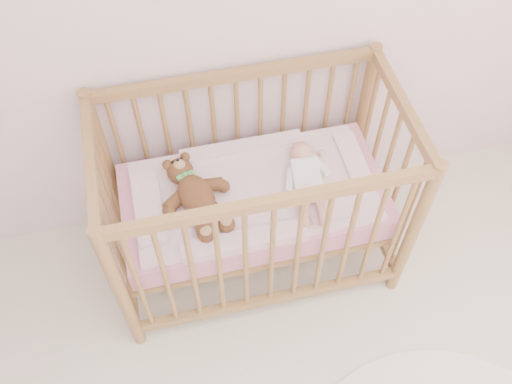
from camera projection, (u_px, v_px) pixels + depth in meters
name	position (u px, v px, depth m)	size (l,w,h in m)	color
crib	(254.00, 199.00, 2.67)	(1.36, 0.76, 1.00)	#A47A45
mattress	(254.00, 201.00, 2.68)	(1.22, 0.62, 0.13)	pink
blanket	(254.00, 191.00, 2.62)	(1.10, 0.58, 0.06)	pink
baby	(307.00, 175.00, 2.58)	(0.23, 0.48, 0.12)	white
teddy_bear	(196.00, 194.00, 2.51)	(0.34, 0.48, 0.13)	brown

